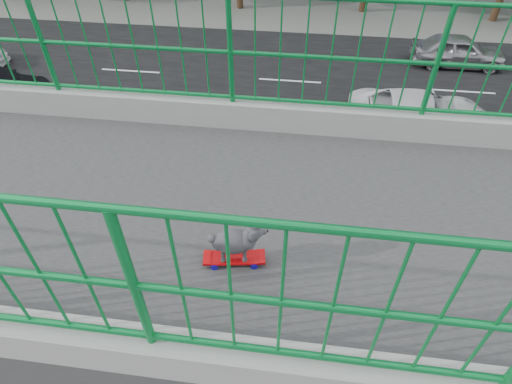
{
  "coord_description": "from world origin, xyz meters",
  "views": [
    {
      "loc": [
        2.55,
        0.78,
        9.62
      ],
      "look_at": [
        -0.39,
        0.39,
        6.91
      ],
      "focal_mm": 29.25,
      "sensor_mm": 36.0,
      "label": 1
    }
  ],
  "objects_px": {
    "poodle": "(236,240)",
    "car_2": "(421,114)",
    "car_6": "(347,160)",
    "skateboard": "(234,258)",
    "car_4": "(458,51)",
    "car_0": "(410,232)"
  },
  "relations": [
    {
      "from": "poodle",
      "to": "car_2",
      "type": "xyz_separation_m",
      "value": [
        -12.93,
        5.05,
        -6.47
      ]
    },
    {
      "from": "car_6",
      "to": "skateboard",
      "type": "bearing_deg",
      "value": -12.14
    },
    {
      "from": "skateboard",
      "to": "car_4",
      "type": "bearing_deg",
      "value": 149.03
    },
    {
      "from": "poodle",
      "to": "car_2",
      "type": "distance_m",
      "value": 15.32
    },
    {
      "from": "poodle",
      "to": "car_6",
      "type": "height_order",
      "value": "poodle"
    },
    {
      "from": "poodle",
      "to": "car_2",
      "type": "bearing_deg",
      "value": 149.87
    },
    {
      "from": "car_6",
      "to": "car_2",
      "type": "bearing_deg",
      "value": 137.04
    },
    {
      "from": "skateboard",
      "to": "car_2",
      "type": "bearing_deg",
      "value": 149.79
    },
    {
      "from": "skateboard",
      "to": "car_0",
      "type": "distance_m",
      "value": 9.85
    },
    {
      "from": "skateboard",
      "to": "car_0",
      "type": "height_order",
      "value": "skateboard"
    },
    {
      "from": "car_2",
      "to": "car_0",
      "type": "bearing_deg",
      "value": 168.62
    },
    {
      "from": "skateboard",
      "to": "car_2",
      "type": "height_order",
      "value": "skateboard"
    },
    {
      "from": "car_0",
      "to": "car_2",
      "type": "height_order",
      "value": "car_2"
    },
    {
      "from": "skateboard",
      "to": "car_6",
      "type": "bearing_deg",
      "value": 159.07
    },
    {
      "from": "car_2",
      "to": "car_4",
      "type": "bearing_deg",
      "value": -23.68
    },
    {
      "from": "skateboard",
      "to": "car_4",
      "type": "distance_m",
      "value": 21.8
    },
    {
      "from": "car_2",
      "to": "car_4",
      "type": "xyz_separation_m",
      "value": [
        -6.4,
        2.81,
        -0.02
      ]
    },
    {
      "from": "car_6",
      "to": "car_4",
      "type": "bearing_deg",
      "value": 148.92
    },
    {
      "from": "skateboard",
      "to": "car_6",
      "type": "height_order",
      "value": "skateboard"
    },
    {
      "from": "car_2",
      "to": "car_6",
      "type": "height_order",
      "value": "car_2"
    },
    {
      "from": "skateboard",
      "to": "poodle",
      "type": "height_order",
      "value": "poodle"
    },
    {
      "from": "skateboard",
      "to": "car_4",
      "type": "relative_size",
      "value": 0.11
    }
  ]
}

